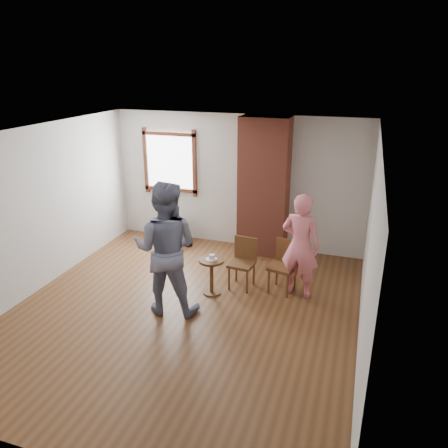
# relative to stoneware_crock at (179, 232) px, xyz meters

# --- Properties ---
(ground) EXTENTS (5.50, 5.50, 0.00)m
(ground) POSITION_rel_stoneware_crock_xyz_m (1.11, -2.40, -0.23)
(ground) COLOR brown
(ground) RESTS_ON ground
(room_shell) EXTENTS (5.04, 5.52, 2.62)m
(room_shell) POSITION_rel_stoneware_crock_xyz_m (1.05, -1.79, 1.57)
(room_shell) COLOR silver
(room_shell) RESTS_ON ground
(brick_chimney) EXTENTS (0.90, 0.50, 2.60)m
(brick_chimney) POSITION_rel_stoneware_crock_xyz_m (1.71, 0.10, 1.07)
(brick_chimney) COLOR #AF533E
(brick_chimney) RESTS_ON ground
(stoneware_crock) EXTENTS (0.44, 0.44, 0.47)m
(stoneware_crock) POSITION_rel_stoneware_crock_xyz_m (0.00, 0.00, 0.00)
(stoneware_crock) COLOR tan
(stoneware_crock) RESTS_ON ground
(dark_pot) EXTENTS (0.15, 0.15, 0.15)m
(dark_pot) POSITION_rel_stoneware_crock_xyz_m (0.24, -0.08, -0.16)
(dark_pot) COLOR black
(dark_pot) RESTS_ON ground
(dining_chair_left) EXTENTS (0.42, 0.42, 0.83)m
(dining_chair_left) POSITION_rel_stoneware_crock_xyz_m (1.73, -1.34, 0.23)
(dining_chair_left) COLOR brown
(dining_chair_left) RESTS_ON ground
(dining_chair_right) EXTENTS (0.47, 0.47, 0.84)m
(dining_chair_right) POSITION_rel_stoneware_crock_xyz_m (2.39, -1.27, 0.24)
(dining_chair_right) COLOR brown
(dining_chair_right) RESTS_ON ground
(side_table) EXTENTS (0.40, 0.40, 0.60)m
(side_table) POSITION_rel_stoneware_crock_xyz_m (1.33, -1.76, 0.17)
(side_table) COLOR brown
(side_table) RESTS_ON ground
(cake_plate) EXTENTS (0.18, 0.18, 0.01)m
(cake_plate) POSITION_rel_stoneware_crock_xyz_m (1.33, -1.76, 0.37)
(cake_plate) COLOR white
(cake_plate) RESTS_ON side_table
(cake_slice) EXTENTS (0.08, 0.07, 0.06)m
(cake_slice) POSITION_rel_stoneware_crock_xyz_m (1.34, -1.76, 0.40)
(cake_slice) COLOR white
(cake_slice) RESTS_ON cake_plate
(man) EXTENTS (1.07, 0.89, 1.98)m
(man) POSITION_rel_stoneware_crock_xyz_m (0.87, -2.41, 0.76)
(man) COLOR #141839
(man) RESTS_ON ground
(person_pink) EXTENTS (0.67, 0.50, 1.67)m
(person_pink) POSITION_rel_stoneware_crock_xyz_m (2.64, -1.34, 0.60)
(person_pink) COLOR #EC7682
(person_pink) RESTS_ON ground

